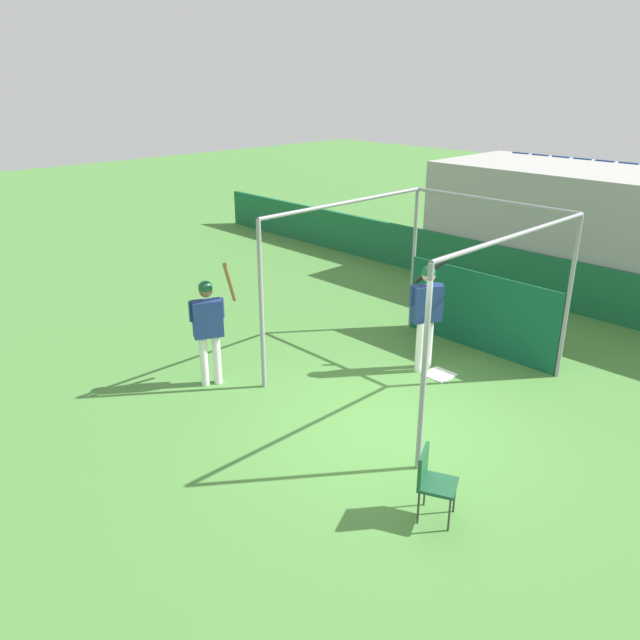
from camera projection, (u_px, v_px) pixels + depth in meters
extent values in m
plane|color=#477F38|center=(390.00, 427.00, 8.83)|extent=(60.00, 60.00, 0.00)
cube|color=#196038|center=(591.00, 291.00, 12.70)|extent=(24.00, 0.12, 1.08)
cube|color=#9E9E99|center=(631.00, 238.00, 13.46)|extent=(8.70, 3.20, 2.73)
cube|color=navy|center=(459.00, 230.00, 15.17)|extent=(0.45, 0.40, 0.10)
cube|color=navy|center=(464.00, 219.00, 15.20)|extent=(0.45, 0.06, 0.40)
cube|color=navy|center=(478.00, 234.00, 14.80)|extent=(0.45, 0.40, 0.10)
cube|color=navy|center=(483.00, 223.00, 14.83)|extent=(0.45, 0.06, 0.40)
cube|color=navy|center=(499.00, 238.00, 14.43)|extent=(0.45, 0.40, 0.10)
cube|color=navy|center=(504.00, 227.00, 14.47)|extent=(0.45, 0.06, 0.40)
cube|color=navy|center=(520.00, 242.00, 14.07)|extent=(0.45, 0.40, 0.10)
cube|color=navy|center=(526.00, 231.00, 14.10)|extent=(0.45, 0.06, 0.40)
cube|color=navy|center=(543.00, 247.00, 13.70)|extent=(0.45, 0.40, 0.10)
cube|color=navy|center=(548.00, 235.00, 13.73)|extent=(0.45, 0.06, 0.40)
cube|color=navy|center=(567.00, 251.00, 13.33)|extent=(0.45, 0.40, 0.10)
cube|color=navy|center=(572.00, 239.00, 13.36)|extent=(0.45, 0.06, 0.40)
cube|color=navy|center=(592.00, 256.00, 12.96)|extent=(0.45, 0.40, 0.10)
cube|color=navy|center=(598.00, 244.00, 12.99)|extent=(0.45, 0.06, 0.40)
cube|color=navy|center=(619.00, 262.00, 12.59)|extent=(0.45, 0.40, 0.10)
cube|color=navy|center=(625.00, 249.00, 12.62)|extent=(0.45, 0.06, 0.40)
cube|color=navy|center=(478.00, 209.00, 15.54)|extent=(0.45, 0.40, 0.10)
cube|color=navy|center=(483.00, 199.00, 15.57)|extent=(0.45, 0.06, 0.40)
cube|color=navy|center=(498.00, 212.00, 15.17)|extent=(0.45, 0.40, 0.10)
cube|color=navy|center=(503.00, 202.00, 15.20)|extent=(0.45, 0.06, 0.40)
cube|color=navy|center=(518.00, 216.00, 14.80)|extent=(0.45, 0.40, 0.10)
cube|color=navy|center=(523.00, 205.00, 14.84)|extent=(0.45, 0.06, 0.40)
cube|color=navy|center=(540.00, 219.00, 14.43)|extent=(0.45, 0.40, 0.10)
cube|color=navy|center=(545.00, 208.00, 14.47)|extent=(0.45, 0.06, 0.40)
cube|color=navy|center=(563.00, 223.00, 14.07)|extent=(0.45, 0.40, 0.10)
cube|color=navy|center=(568.00, 212.00, 14.10)|extent=(0.45, 0.06, 0.40)
cube|color=navy|center=(586.00, 227.00, 13.70)|extent=(0.45, 0.40, 0.10)
cube|color=navy|center=(592.00, 215.00, 13.73)|extent=(0.45, 0.06, 0.40)
cube|color=navy|center=(612.00, 231.00, 13.33)|extent=(0.45, 0.40, 0.10)
cube|color=navy|center=(617.00, 219.00, 13.36)|extent=(0.45, 0.06, 0.40)
cube|color=navy|center=(638.00, 236.00, 12.96)|extent=(0.45, 0.40, 0.10)
cube|color=navy|center=(497.00, 189.00, 15.91)|extent=(0.45, 0.40, 0.10)
cube|color=navy|center=(502.00, 179.00, 15.94)|extent=(0.45, 0.06, 0.40)
cube|color=navy|center=(517.00, 192.00, 15.54)|extent=(0.45, 0.40, 0.10)
cube|color=navy|center=(522.00, 182.00, 15.57)|extent=(0.45, 0.06, 0.40)
cube|color=navy|center=(537.00, 195.00, 15.17)|extent=(0.45, 0.40, 0.10)
cube|color=navy|center=(542.00, 184.00, 15.20)|extent=(0.45, 0.06, 0.40)
cube|color=navy|center=(559.00, 198.00, 14.80)|extent=(0.45, 0.40, 0.10)
cube|color=navy|center=(564.00, 187.00, 14.84)|extent=(0.45, 0.06, 0.40)
cube|color=navy|center=(581.00, 201.00, 14.44)|extent=(0.45, 0.40, 0.10)
cube|color=navy|center=(586.00, 190.00, 14.47)|extent=(0.45, 0.06, 0.40)
cube|color=navy|center=(605.00, 204.00, 14.07)|extent=(0.45, 0.40, 0.10)
cube|color=navy|center=(610.00, 193.00, 14.10)|extent=(0.45, 0.06, 0.40)
cube|color=navy|center=(630.00, 207.00, 13.70)|extent=(0.45, 0.40, 0.10)
cube|color=navy|center=(635.00, 196.00, 13.73)|extent=(0.45, 0.06, 0.40)
cube|color=navy|center=(515.00, 170.00, 16.28)|extent=(0.45, 0.40, 0.10)
cube|color=navy|center=(520.00, 160.00, 16.31)|extent=(0.45, 0.06, 0.40)
cube|color=navy|center=(535.00, 172.00, 15.91)|extent=(0.45, 0.40, 0.10)
cube|color=navy|center=(539.00, 162.00, 15.94)|extent=(0.45, 0.06, 0.40)
cube|color=navy|center=(555.00, 174.00, 15.54)|extent=(0.45, 0.40, 0.10)
cube|color=navy|center=(560.00, 164.00, 15.57)|extent=(0.45, 0.06, 0.40)
cube|color=navy|center=(577.00, 177.00, 15.17)|extent=(0.45, 0.40, 0.10)
cube|color=navy|center=(581.00, 167.00, 15.21)|extent=(0.45, 0.06, 0.40)
cube|color=navy|center=(599.00, 179.00, 14.81)|extent=(0.45, 0.40, 0.10)
cube|color=navy|center=(604.00, 169.00, 14.84)|extent=(0.45, 0.06, 0.40)
cube|color=navy|center=(622.00, 182.00, 14.44)|extent=(0.45, 0.40, 0.10)
cube|color=navy|center=(627.00, 171.00, 14.47)|extent=(0.45, 0.06, 0.40)
cylinder|color=gray|center=(261.00, 307.00, 9.48)|extent=(0.07, 0.07, 2.71)
cylinder|color=gray|center=(424.00, 372.00, 7.42)|extent=(0.07, 0.07, 2.71)
cylinder|color=gray|center=(414.00, 260.00, 11.89)|extent=(0.07, 0.07, 2.71)
cylinder|color=gray|center=(568.00, 299.00, 9.83)|extent=(0.07, 0.07, 2.71)
cylinder|color=gray|center=(347.00, 202.00, 10.19)|extent=(0.06, 3.73, 0.06)
cylinder|color=gray|center=(518.00, 235.00, 8.13)|extent=(0.06, 3.73, 0.06)
cylinder|color=gray|center=(492.00, 200.00, 10.36)|extent=(3.08, 0.06, 0.06)
cube|color=#0F5133|center=(480.00, 312.00, 11.08)|extent=(3.01, 0.03, 1.44)
cube|color=white|center=(439.00, 375.00, 10.35)|extent=(0.44, 0.44, 0.02)
cylinder|color=white|center=(419.00, 347.00, 10.35)|extent=(0.18, 0.18, 0.87)
cylinder|color=white|center=(429.00, 343.00, 10.51)|extent=(0.18, 0.18, 0.87)
cube|color=navy|center=(427.00, 303.00, 10.16)|extent=(0.42, 0.54, 0.61)
sphere|color=tan|center=(429.00, 276.00, 9.99)|extent=(0.22, 0.22, 0.22)
sphere|color=#144C2D|center=(429.00, 273.00, 9.97)|extent=(0.23, 0.23, 0.23)
cylinder|color=navy|center=(412.00, 296.00, 10.08)|extent=(0.09, 0.09, 0.34)
cylinder|color=navy|center=(441.00, 293.00, 10.21)|extent=(0.09, 0.09, 0.34)
cylinder|color=black|center=(437.00, 267.00, 10.32)|extent=(0.50, 0.63, 0.55)
sphere|color=black|center=(442.00, 288.00, 10.08)|extent=(0.08, 0.08, 0.08)
cylinder|color=white|center=(204.00, 361.00, 9.89)|extent=(0.17, 0.17, 0.83)
cylinder|color=white|center=(217.00, 359.00, 9.95)|extent=(0.17, 0.17, 0.83)
cube|color=navy|center=(208.00, 319.00, 9.66)|extent=(0.39, 0.51, 0.59)
sphere|color=brown|center=(206.00, 291.00, 9.49)|extent=(0.21, 0.21, 0.21)
sphere|color=#144C2D|center=(205.00, 288.00, 9.47)|extent=(0.22, 0.22, 0.22)
cylinder|color=navy|center=(191.00, 312.00, 9.57)|extent=(0.09, 0.09, 0.32)
cylinder|color=navy|center=(222.00, 308.00, 9.72)|extent=(0.09, 0.09, 0.32)
cylinder|color=brown|center=(230.00, 283.00, 9.56)|extent=(0.42, 0.47, 0.78)
sphere|color=brown|center=(214.00, 305.00, 9.72)|extent=(0.08, 0.08, 0.08)
cube|color=#194C2D|center=(438.00, 485.00, 6.87)|extent=(0.53, 0.53, 0.04)
cube|color=#194C2D|center=(423.00, 466.00, 6.85)|extent=(0.21, 0.38, 0.40)
cylinder|color=#333333|center=(455.00, 496.00, 7.04)|extent=(0.02, 0.02, 0.44)
cylinder|color=#333333|center=(449.00, 514.00, 6.74)|extent=(0.02, 0.02, 0.44)
cylinder|color=#333333|center=(425.00, 489.00, 7.15)|extent=(0.02, 0.02, 0.44)
cylinder|color=#333333|center=(418.00, 507.00, 6.86)|extent=(0.02, 0.02, 0.44)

